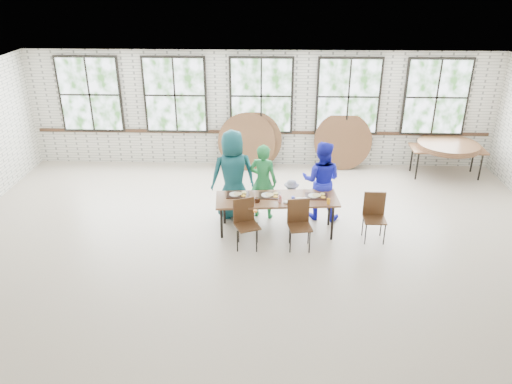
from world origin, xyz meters
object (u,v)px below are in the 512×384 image
storage_table (447,150)px  chair_near_left (246,219)px  dining_table (277,200)px  chair_near_right (299,220)px

storage_table → chair_near_left: bearing=-141.9°
dining_table → chair_near_right: chair_near_right is taller
dining_table → storage_table: (4.28, 3.04, -0.00)m
dining_table → chair_near_right: (0.42, -0.55, -0.13)m
dining_table → storage_table: 5.25m
dining_table → chair_near_left: bearing=-141.7°
chair_near_left → storage_table: 6.06m
chair_near_right → storage_table: chair_near_right is taller
dining_table → storage_table: size_ratio=1.35×
chair_near_left → chair_near_right: 1.01m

